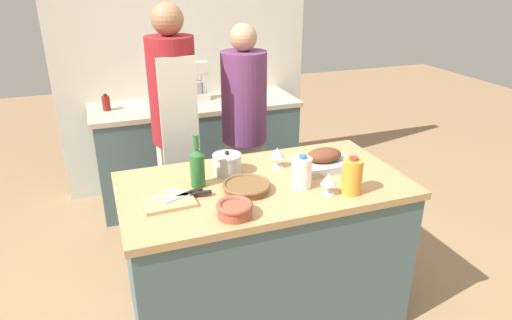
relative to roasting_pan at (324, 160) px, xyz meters
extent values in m
plane|color=#9E7A56|center=(-0.39, -0.06, -0.92)|extent=(12.00, 12.00, 0.00)
cube|color=#4C666B|center=(-0.39, -0.06, -0.51)|extent=(1.49, 0.80, 0.84)
cube|color=tan|center=(-0.39, -0.06, -0.07)|extent=(1.54, 0.83, 0.04)
cube|color=#4C666B|center=(-0.39, 1.57, -0.50)|extent=(1.70, 0.58, 0.84)
cube|color=beige|center=(-0.39, 1.57, -0.06)|extent=(1.75, 0.60, 0.04)
cube|color=silver|center=(-0.39, 1.92, 0.35)|extent=(2.25, 0.10, 2.55)
cube|color=#BCBCC1|center=(0.00, 0.00, -0.02)|extent=(0.32, 0.23, 0.04)
ellipsoid|color=brown|center=(0.00, 0.00, 0.03)|extent=(0.21, 0.14, 0.08)
cylinder|color=brown|center=(-0.52, -0.13, -0.03)|extent=(0.23, 0.23, 0.04)
torus|color=brown|center=(-0.52, -0.13, -0.01)|extent=(0.25, 0.25, 0.02)
cube|color=tan|center=(-0.92, -0.14, -0.04)|extent=(0.25, 0.17, 0.02)
cylinder|color=#B7B7BC|center=(-0.55, 0.12, 0.00)|extent=(0.16, 0.16, 0.10)
cylinder|color=#B7B7BC|center=(-0.55, 0.12, 0.06)|extent=(0.16, 0.16, 0.01)
sphere|color=black|center=(-0.55, 0.12, 0.08)|extent=(0.02, 0.02, 0.02)
cylinder|color=#A84C38|center=(-0.65, -0.35, -0.02)|extent=(0.16, 0.16, 0.06)
torus|color=#A84C38|center=(-0.65, -0.35, 0.01)|extent=(0.17, 0.17, 0.03)
cylinder|color=orange|center=(-0.02, -0.33, 0.05)|extent=(0.10, 0.10, 0.18)
cylinder|color=red|center=(-0.02, -0.33, 0.15)|extent=(0.04, 0.04, 0.02)
cylinder|color=white|center=(-0.23, -0.19, 0.04)|extent=(0.10, 0.10, 0.17)
cylinder|color=#3360B2|center=(-0.23, -0.19, 0.13)|extent=(0.04, 0.04, 0.02)
cylinder|color=#28662D|center=(-0.74, 0.02, 0.04)|extent=(0.08, 0.08, 0.18)
cone|color=#28662D|center=(-0.74, 0.02, 0.15)|extent=(0.08, 0.08, 0.03)
cylinder|color=#28662D|center=(-0.74, 0.02, 0.20)|extent=(0.03, 0.03, 0.07)
cylinder|color=silver|center=(-0.25, 0.10, -0.04)|extent=(0.07, 0.07, 0.00)
cylinder|color=silver|center=(-0.25, 0.10, -0.01)|extent=(0.01, 0.01, 0.05)
cone|color=silver|center=(-0.25, 0.10, 0.04)|extent=(0.08, 0.08, 0.06)
cylinder|color=silver|center=(-0.13, -0.30, -0.04)|extent=(0.07, 0.07, 0.00)
cylinder|color=silver|center=(-0.13, -0.30, -0.02)|extent=(0.01, 0.01, 0.05)
cone|color=silver|center=(-0.13, -0.30, 0.04)|extent=(0.08, 0.08, 0.06)
cube|color=#B7B7BC|center=(-0.90, -0.09, -0.02)|extent=(0.18, 0.05, 0.01)
cube|color=black|center=(-0.75, -0.11, -0.02)|extent=(0.11, 0.04, 0.01)
cube|color=#B7B7BC|center=(-0.88, -0.12, -0.02)|extent=(0.14, 0.08, 0.01)
cube|color=black|center=(-0.78, -0.08, -0.02)|extent=(0.09, 0.06, 0.01)
cube|color=#B7B7BC|center=(-0.86, -0.01, -0.04)|extent=(0.14, 0.09, 0.01)
cube|color=black|center=(-0.76, -0.06, -0.04)|extent=(0.09, 0.06, 0.01)
cube|color=silver|center=(-0.34, 1.67, -0.01)|extent=(0.18, 0.14, 0.06)
cylinder|color=#B7B7BC|center=(-0.37, 1.67, 0.07)|extent=(0.13, 0.13, 0.10)
cube|color=silver|center=(-0.28, 1.67, 0.11)|extent=(0.05, 0.08, 0.18)
cube|color=silver|center=(-0.34, 1.67, 0.24)|extent=(0.17, 0.08, 0.09)
cylinder|color=maroon|center=(-1.11, 1.60, 0.02)|extent=(0.06, 0.06, 0.12)
cylinder|color=black|center=(-1.11, 1.60, 0.08)|extent=(0.03, 0.03, 0.02)
cylinder|color=#234C28|center=(-0.13, 1.55, 0.05)|extent=(0.05, 0.05, 0.18)
cylinder|color=black|center=(-0.13, 1.55, 0.15)|extent=(0.02, 0.02, 0.02)
cube|color=beige|center=(-0.70, 0.83, -0.50)|extent=(0.26, 0.19, 0.84)
cylinder|color=maroon|center=(-0.70, 0.83, 0.27)|extent=(0.32, 0.32, 0.70)
sphere|color=#996B4C|center=(-0.70, 0.83, 0.73)|extent=(0.20, 0.20, 0.20)
cube|color=silver|center=(-0.69, 0.68, 0.07)|extent=(0.25, 0.03, 0.89)
cube|color=beige|center=(-0.20, 0.86, -0.54)|extent=(0.27, 0.19, 0.77)
cylinder|color=#663360|center=(-0.20, 0.86, 0.17)|extent=(0.32, 0.32, 0.65)
sphere|color=tan|center=(-0.20, 0.86, 0.59)|extent=(0.19, 0.19, 0.19)
camera|label=1|loc=(-1.19, -2.13, 1.03)|focal=32.00mm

